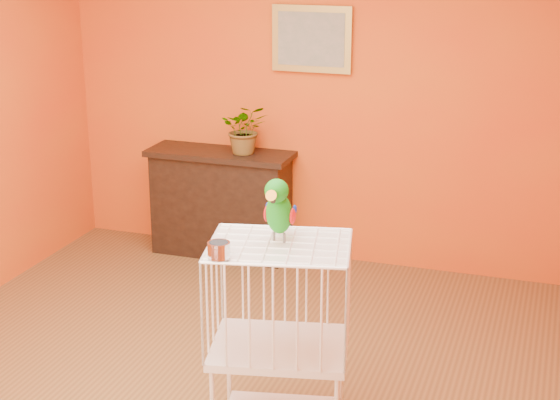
% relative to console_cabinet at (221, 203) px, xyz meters
% --- Properties ---
extents(ground, '(4.50, 4.50, 0.00)m').
position_rel_console_cabinet_xyz_m(ground, '(0.70, -2.04, -0.43)').
color(ground, brown).
rests_on(ground, ground).
extents(room_shell, '(4.50, 4.50, 4.50)m').
position_rel_console_cabinet_xyz_m(room_shell, '(0.70, -2.04, 1.15)').
color(room_shell, '#D35D13').
rests_on(room_shell, ground).
extents(console_cabinet, '(1.16, 0.42, 0.86)m').
position_rel_console_cabinet_xyz_m(console_cabinet, '(0.00, 0.00, 0.00)').
color(console_cabinet, black).
rests_on(console_cabinet, ground).
extents(potted_plant, '(0.47, 0.49, 0.31)m').
position_rel_console_cabinet_xyz_m(potted_plant, '(0.22, 0.03, 0.58)').
color(potted_plant, '#26722D').
rests_on(potted_plant, console_cabinet).
extents(framed_picture, '(0.62, 0.04, 0.50)m').
position_rel_console_cabinet_xyz_m(framed_picture, '(0.70, 0.17, 1.32)').
color(framed_picture, '#B2963F').
rests_on(framed_picture, room_shell).
extents(birdcage, '(0.79, 0.66, 1.07)m').
position_rel_console_cabinet_xyz_m(birdcage, '(1.29, -2.31, 0.12)').
color(birdcage, white).
rests_on(birdcage, ground).
extents(feed_cup, '(0.11, 0.11, 0.08)m').
position_rel_console_cabinet_xyz_m(feed_cup, '(1.08, -2.58, 0.68)').
color(feed_cup, silver).
rests_on(feed_cup, birdcage).
extents(parrot, '(0.16, 0.30, 0.34)m').
position_rel_console_cabinet_xyz_m(parrot, '(1.27, -2.27, 0.80)').
color(parrot, '#59544C').
rests_on(parrot, birdcage).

